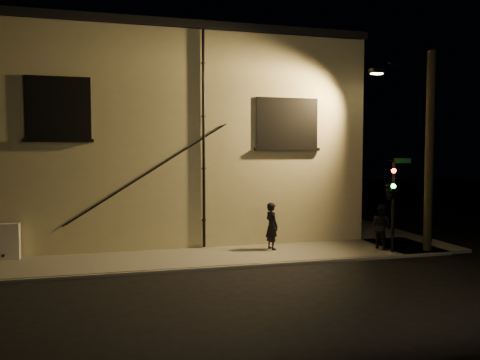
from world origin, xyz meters
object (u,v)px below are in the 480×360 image
object	(u,v)px
pedestrian_b	(382,226)
traffic_signal	(390,189)
streetlamp_pole	(427,148)
pedestrian_a	(272,226)

from	to	relation	value
pedestrian_b	traffic_signal	distance (m)	1.70
traffic_signal	streetlamp_pole	xyz separation A→B (m)	(1.59, 0.15, 1.53)
traffic_signal	streetlamp_pole	bearing A→B (deg)	5.30
traffic_signal	pedestrian_a	bearing A→B (deg)	156.84
pedestrian_a	streetlamp_pole	size ratio (longest dim) A/B	0.24
streetlamp_pole	traffic_signal	bearing A→B (deg)	-174.70
pedestrian_b	streetlamp_pole	xyz separation A→B (m)	(1.43, -0.66, 3.01)
pedestrian_b	traffic_signal	size ratio (longest dim) A/B	0.49
pedestrian_a	pedestrian_b	bearing A→B (deg)	-117.11
traffic_signal	streetlamp_pole	world-z (taller)	streetlamp_pole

